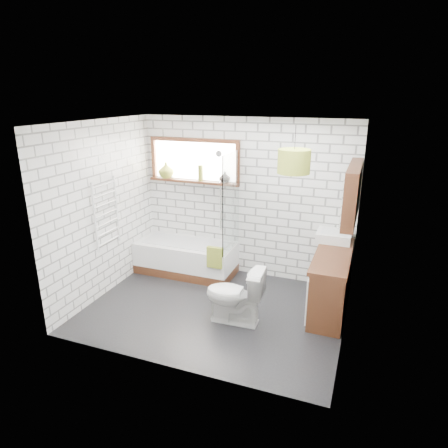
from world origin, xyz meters
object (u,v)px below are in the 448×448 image
at_px(bathtub, 186,257).
at_px(pendant, 294,161).
at_px(basin, 334,236).
at_px(vanity, 331,282).
at_px(toilet, 234,295).

relative_size(bathtub, pendant, 4.33).
height_order(basin, pendant, pendant).
distance_m(vanity, basin, 0.69).
bearing_deg(pendant, bathtub, 152.89).
relative_size(bathtub, basin, 3.39).
bearing_deg(vanity, basin, 96.84).
xyz_separation_m(vanity, pendant, (-0.49, -0.59, 1.69)).
xyz_separation_m(vanity, basin, (-0.06, 0.50, 0.48)).
height_order(bathtub, toilet, toilet).
xyz_separation_m(vanity, toilet, (-1.12, -0.77, -0.03)).
distance_m(basin, pendant, 1.69).
distance_m(bathtub, vanity, 2.39).
relative_size(vanity, toilet, 1.87).
height_order(vanity, basin, basin).
xyz_separation_m(bathtub, basin, (2.30, 0.13, 0.62)).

